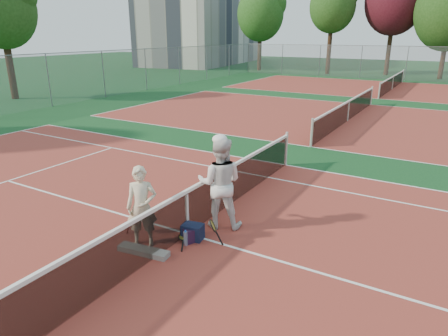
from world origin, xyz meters
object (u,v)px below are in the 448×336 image
(water_bottle, at_px, (186,239))
(sports_bag_navy, at_px, (193,232))
(player_a, at_px, (142,207))
(racket_spare, at_px, (184,238))
(player_b, at_px, (220,183))
(racket_red, at_px, (132,221))
(apartment_block, at_px, (205,7))
(sports_bag_purple, at_px, (189,234))
(racket_black_held, at_px, (213,233))
(net_main, at_px, (187,212))

(water_bottle, bearing_deg, sports_bag_navy, 95.22)
(player_a, xyz_separation_m, racket_spare, (0.61, 0.53, -0.77))
(player_b, xyz_separation_m, racket_red, (-1.42, -1.26, -0.72))
(apartment_block, distance_m, sports_bag_navy, 52.88)
(apartment_block, relative_size, sports_bag_navy, 51.89)
(player_a, xyz_separation_m, racket_red, (-0.52, 0.24, -0.54))
(apartment_block, bearing_deg, sports_bag_purple, -57.49)
(apartment_block, distance_m, racket_black_held, 53.13)
(player_b, xyz_separation_m, racket_spare, (-0.29, -0.96, -0.95))
(net_main, height_order, player_b, player_b)
(racket_black_held, distance_m, racket_spare, 0.67)
(apartment_block, bearing_deg, racket_black_held, -56.95)
(racket_red, distance_m, racket_black_held, 1.80)
(racket_spare, bearing_deg, sports_bag_purple, -85.50)
(net_main, relative_size, player_b, 5.42)
(player_a, relative_size, player_b, 0.82)
(racket_black_held, relative_size, racket_spare, 0.94)
(racket_red, relative_size, sports_bag_navy, 1.37)
(player_a, distance_m, racket_black_held, 1.51)
(net_main, bearing_deg, racket_spare, -70.81)
(apartment_block, distance_m, player_a, 52.97)
(racket_red, height_order, sports_bag_navy, racket_red)
(net_main, relative_size, apartment_block, 0.50)
(water_bottle, bearing_deg, net_main, 120.53)
(player_a, bearing_deg, sports_bag_purple, 7.66)
(racket_red, xyz_separation_m, water_bottle, (1.28, 0.14, -0.14))
(player_b, xyz_separation_m, sports_bag_purple, (-0.21, -0.91, -0.87))
(racket_black_held, relative_size, water_bottle, 1.86)
(racket_spare, xyz_separation_m, sports_bag_purple, (0.08, 0.06, 0.08))
(net_main, xyz_separation_m, player_b, (0.38, 0.70, 0.50))
(player_a, distance_m, water_bottle, 1.09)
(net_main, bearing_deg, player_a, -123.25)
(net_main, height_order, sports_bag_navy, net_main)
(player_b, xyz_separation_m, racket_black_held, (0.32, -0.82, -0.73))
(racket_spare, xyz_separation_m, sports_bag_navy, (0.12, 0.14, 0.10))
(racket_red, relative_size, racket_black_held, 1.04)
(player_b, relative_size, racket_spare, 3.40)
(racket_red, bearing_deg, water_bottle, -29.25)
(sports_bag_navy, xyz_separation_m, sports_bag_purple, (-0.04, -0.09, -0.03))
(sports_bag_navy, bearing_deg, water_bottle, -84.78)
(apartment_block, distance_m, racket_red, 52.57)
(player_b, bearing_deg, water_bottle, 58.97)
(player_b, bearing_deg, racket_black_held, 87.83)
(net_main, xyz_separation_m, apartment_block, (-28.00, 44.00, 6.99))
(sports_bag_navy, bearing_deg, racket_spare, -130.84)
(racket_red, bearing_deg, player_a, -60.22)
(net_main, height_order, apartment_block, apartment_block)
(player_a, bearing_deg, racket_black_held, -3.80)
(player_b, height_order, water_bottle, player_b)
(racket_black_held, distance_m, sports_bag_purple, 0.56)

